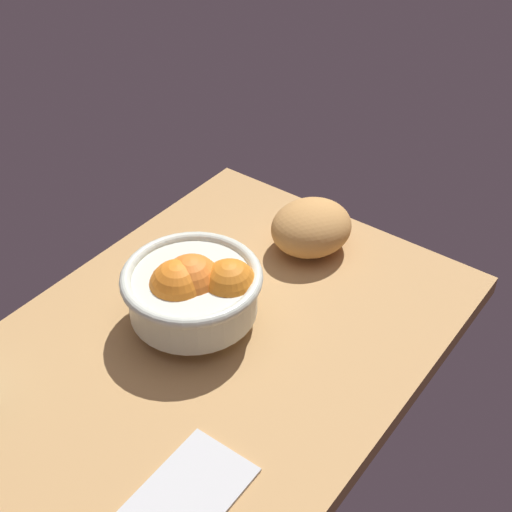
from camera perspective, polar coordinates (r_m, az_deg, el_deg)
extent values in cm
cube|color=tan|center=(97.10, -3.69, -7.60)|extent=(72.58, 52.42, 3.00)
cylinder|color=silver|center=(98.30, -5.04, -4.80)|extent=(10.98, 10.98, 2.27)
cylinder|color=silver|center=(95.56, -5.17, -3.04)|extent=(17.60, 17.60, 5.82)
torus|color=silver|center=(93.65, -5.27, -1.72)|extent=(19.20, 19.20, 1.60)
sphere|color=orange|center=(93.83, -6.32, -2.68)|extent=(8.13, 8.13, 8.13)
sphere|color=orange|center=(93.81, -2.22, -2.49)|extent=(7.72, 7.72, 7.72)
sphere|color=orange|center=(94.42, -5.23, -2.26)|extent=(8.21, 8.21, 8.21)
sphere|color=orange|center=(94.44, -5.23, -2.27)|extent=(8.07, 8.07, 8.07)
ellipsoid|color=tan|center=(109.14, 4.52, 2.34)|extent=(16.19, 15.27, 8.05)
cube|color=silver|center=(81.38, -5.46, -18.54)|extent=(14.22, 9.65, 0.83)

